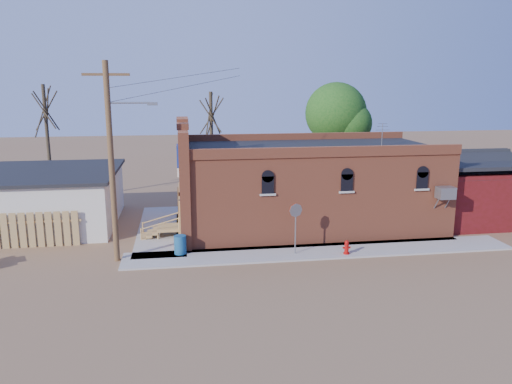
{
  "coord_description": "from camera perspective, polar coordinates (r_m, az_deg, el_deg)",
  "views": [
    {
      "loc": [
        -5.15,
        -21.42,
        8.0
      ],
      "look_at": [
        -1.25,
        4.1,
        2.4
      ],
      "focal_mm": 35.0,
      "sensor_mm": 36.0,
      "label": 1
    }
  ],
  "objects": [
    {
      "name": "ground",
      "position": [
        23.44,
        4.59,
        -7.76
      ],
      "size": [
        120.0,
        120.0,
        0.0
      ],
      "primitive_type": "plane",
      "color": "brown",
      "rests_on": "ground"
    },
    {
      "name": "utility_pole",
      "position": [
        23.04,
        -16.1,
        3.71
      ],
      "size": [
        3.12,
        0.26,
        9.0
      ],
      "color": "#533121",
      "rests_on": "ground"
    },
    {
      "name": "tree_leafy",
      "position": [
        36.71,
        9.12,
        8.86
      ],
      "size": [
        4.4,
        4.4,
        8.15
      ],
      "color": "#403625",
      "rests_on": "ground"
    },
    {
      "name": "trash_barrel",
      "position": [
        24.1,
        -8.66,
        -5.97
      ],
      "size": [
        0.63,
        0.63,
        0.89
      ],
      "primitive_type": "cylinder",
      "rotation": [
        0.0,
        0.0,
        0.11
      ],
      "color": "navy",
      "rests_on": "sidewalk_west"
    },
    {
      "name": "red_shed",
      "position": [
        32.17,
        22.67,
        1.03
      ],
      "size": [
        5.4,
        6.4,
        4.3
      ],
      "color": "#50100D",
      "rests_on": "ground"
    },
    {
      "name": "sidewalk_west",
      "position": [
        28.57,
        -10.67,
        -4.15
      ],
      "size": [
        2.6,
        10.0,
        0.08
      ],
      "primitive_type": "cube",
      "color": "#9E9991",
      "rests_on": "ground"
    },
    {
      "name": "fire_hydrant",
      "position": [
        24.22,
        10.32,
        -6.22
      ],
      "size": [
        0.38,
        0.34,
        0.67
      ],
      "rotation": [
        0.0,
        0.0,
        0.06
      ],
      "color": "#9F0A09",
      "rests_on": "sidewalk_south"
    },
    {
      "name": "wood_fence",
      "position": [
        27.29,
        -24.69,
        -3.99
      ],
      "size": [
        5.2,
        0.1,
        1.8
      ],
      "primitive_type": null,
      "color": "#AF824F",
      "rests_on": "ground"
    },
    {
      "name": "brick_bar",
      "position": [
        28.33,
        5.37,
        0.66
      ],
      "size": [
        16.4,
        7.97,
        6.3
      ],
      "color": "#AD5235",
      "rests_on": "ground"
    },
    {
      "name": "stop_sign",
      "position": [
        23.53,
        4.56,
        -2.65
      ],
      "size": [
        0.65,
        0.25,
        2.46
      ],
      "rotation": [
        0.0,
        0.0,
        -0.12
      ],
      "color": "gray",
      "rests_on": "sidewalk_south"
    },
    {
      "name": "tree_bare_near",
      "position": [
        34.54,
        -5.17,
        8.81
      ],
      "size": [
        2.8,
        2.8,
        7.65
      ],
      "color": "#403625",
      "rests_on": "ground"
    },
    {
      "name": "tree_bare_far",
      "position": [
        36.54,
        -22.97,
        8.72
      ],
      "size": [
        2.8,
        2.8,
        8.16
      ],
      "color": "#403625",
      "rests_on": "ground"
    },
    {
      "name": "sidewalk_south",
      "position": [
        24.61,
        7.53,
        -6.74
      ],
      "size": [
        19.0,
        2.2,
        0.08
      ],
      "primitive_type": "cube",
      "color": "#9E9991",
      "rests_on": "ground"
    }
  ]
}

